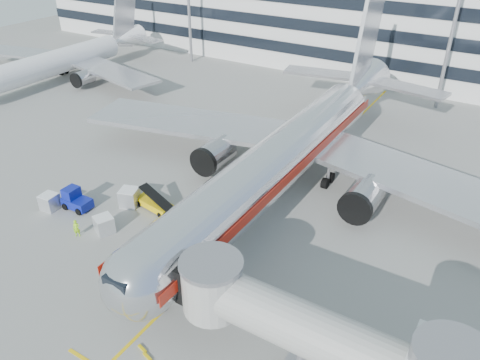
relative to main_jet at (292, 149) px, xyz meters
The scene contains 12 objects.
ground 12.46m from the main_jet, 90.00° to the right, with size 180.00×180.00×0.00m, color gray.
lead_in_line 4.57m from the main_jet, 90.00° to the right, with size 0.25×70.00×0.01m, color yellow.
main_jet is the anchor object (origin of this frame).
jet_bridge 23.18m from the main_jet, 58.30° to the right, with size 17.80×4.50×7.00m.
terminal 46.36m from the main_jet, 90.00° to the left, with size 150.00×24.25×15.60m.
second_jet 47.73m from the main_jet, 166.58° to the left, with size 38.21×36.52×12.04m.
belt_loader 14.14m from the main_jet, 131.02° to the right, with size 4.39×2.09×2.05m.
baggage_tug 21.11m from the main_jet, 137.54° to the right, with size 2.78×1.84×2.04m.
cargo_container_left 23.50m from the main_jet, 138.24° to the right, with size 1.59×1.59×1.54m.
cargo_container_right 16.24m from the main_jet, 135.78° to the right, with size 2.07×2.07×1.73m.
cargo_container_front 18.85m from the main_jet, 123.76° to the right, with size 1.92×1.92×1.55m.
ramp_worker 21.08m from the main_jet, 124.83° to the right, with size 0.59×0.39×1.62m, color #94E117.
Camera 1 is at (17.10, -25.57, 24.77)m, focal length 35.00 mm.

